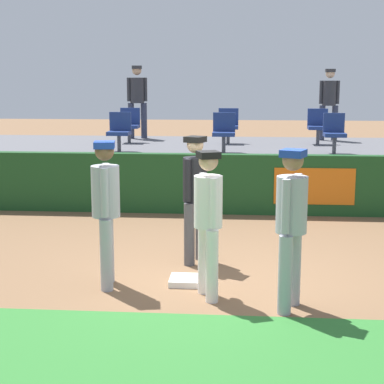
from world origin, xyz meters
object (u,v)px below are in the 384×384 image
object	(u,v)px
seat_back_right	(318,124)
seat_front_center	(224,130)
first_base	(186,281)
seat_back_center	(228,124)
player_fielder_home	(208,214)
player_coach_visitor	(106,204)
spectator_hooded	(137,97)
seat_front_left	(119,130)
spectator_capped	(329,99)
player_umpire	(195,190)
seat_back_left	(129,123)
player_runner_visitor	(291,218)
seat_front_right	(334,131)

from	to	relation	value
seat_back_right	seat_front_center	size ratio (longest dim) A/B	1.00
first_base	seat_back_center	bearing A→B (deg)	87.26
player_fielder_home	seat_back_center	world-z (taller)	seat_back_center
seat_back_right	seat_back_center	bearing A→B (deg)	180.00
first_base	seat_back_center	xyz separation A→B (m)	(0.35, 7.39, 1.44)
player_coach_visitor	seat_back_center	xyz separation A→B (m)	(1.32, 7.56, 0.42)
seat_back_center	seat_front_center	world-z (taller)	same
seat_back_center	seat_front_center	bearing A→B (deg)	-91.60
first_base	spectator_hooded	world-z (taller)	spectator_hooded
first_base	seat_back_right	world-z (taller)	seat_back_right
player_fielder_home	spectator_hooded	bearing A→B (deg)	173.91
seat_front_left	spectator_hooded	world-z (taller)	spectator_hooded
seat_front_left	spectator_capped	world-z (taller)	spectator_capped
player_umpire	seat_back_left	bearing A→B (deg)	-136.38
player_coach_visitor	first_base	bearing A→B (deg)	90.51
first_base	spectator_hooded	xyz separation A→B (m)	(-2.03, 8.46, 2.05)
first_base	seat_front_left	size ratio (longest dim) A/B	0.48
player_runner_visitor	seat_front_right	bearing A→B (deg)	-169.73
seat_back_right	seat_front_center	xyz separation A→B (m)	(-2.18, -1.80, -0.00)
first_base	seat_front_center	size ratio (longest dim) A/B	0.48
seat_front_center	seat_back_left	xyz separation A→B (m)	(-2.35, 1.80, 0.00)
player_fielder_home	player_runner_visitor	world-z (taller)	player_runner_visitor
seat_back_left	seat_front_left	bearing A→B (deg)	-86.45
seat_back_right	seat_front_left	distance (m)	4.77
first_base	player_fielder_home	size ratio (longest dim) A/B	0.23
player_runner_visitor	seat_front_right	size ratio (longest dim) A/B	2.16
player_runner_visitor	player_coach_visitor	size ratio (longest dim) A/B	1.00
seat_back_center	player_fielder_home	bearing A→B (deg)	-90.32
player_umpire	spectator_hooded	world-z (taller)	spectator_hooded
seat_front_right	seat_back_center	distance (m)	2.88
player_runner_visitor	spectator_hooded	world-z (taller)	spectator_hooded
first_base	player_fielder_home	distance (m)	1.12
seat_back_right	spectator_capped	xyz separation A→B (m)	(0.37, 0.98, 0.56)
player_fielder_home	seat_back_left	size ratio (longest dim) A/B	2.09
player_coach_visitor	seat_front_left	xyz separation A→B (m)	(-0.97, 5.76, 0.42)
seat_front_center	seat_front_right	bearing A→B (deg)	-0.01
seat_back_right	seat_front_center	distance (m)	2.82
player_umpire	seat_front_center	xyz separation A→B (m)	(0.25, 4.65, 0.44)
player_runner_visitor	seat_front_center	bearing A→B (deg)	-149.22
player_coach_visitor	spectator_hooded	world-z (taller)	spectator_hooded
seat_front_center	first_base	bearing A→B (deg)	-93.10
player_umpire	player_fielder_home	bearing A→B (deg)	36.23
player_coach_visitor	player_fielder_home	bearing A→B (deg)	68.06
seat_front_right	spectator_capped	distance (m)	2.85
player_fielder_home	player_umpire	bearing A→B (deg)	169.81
seat_front_left	seat_front_center	bearing A→B (deg)	0.00
player_fielder_home	seat_front_left	world-z (taller)	seat_front_left
spectator_capped	seat_front_right	bearing A→B (deg)	87.02
player_fielder_home	player_coach_visitor	bearing A→B (deg)	-123.57
seat_back_left	seat_back_right	bearing A→B (deg)	-0.00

